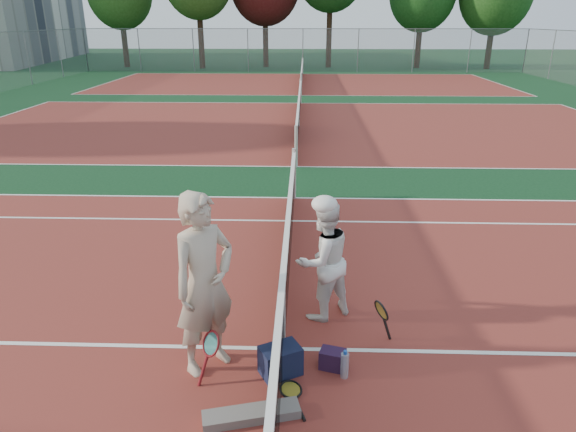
{
  "coord_description": "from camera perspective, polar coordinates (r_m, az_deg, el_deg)",
  "views": [
    {
      "loc": [
        0.22,
        -5.09,
        3.65
      ],
      "look_at": [
        0.0,
        1.66,
        1.05
      ],
      "focal_mm": 32.0,
      "sensor_mm": 36.0,
      "label": 1
    }
  ],
  "objects": [
    {
      "name": "ground",
      "position": [
        6.27,
        -0.52,
        -14.56
      ],
      "size": [
        130.0,
        130.0,
        0.0
      ],
      "primitive_type": "plane",
      "color": "black",
      "rests_on": "ground"
    },
    {
      "name": "court_main",
      "position": [
        6.27,
        -0.52,
        -14.54
      ],
      "size": [
        23.77,
        10.97,
        0.01
      ],
      "primitive_type": "cube",
      "color": "maroon",
      "rests_on": "ground"
    },
    {
      "name": "court_far_a",
      "position": [
        18.95,
        1.21,
        9.95
      ],
      "size": [
        23.77,
        10.97,
        0.01
      ],
      "primitive_type": "cube",
      "color": "maroon",
      "rests_on": "ground"
    },
    {
      "name": "court_far_b",
      "position": [
        32.3,
        1.55,
        14.57
      ],
      "size": [
        23.77,
        10.97,
        0.01
      ],
      "primitive_type": "cube",
      "color": "maroon",
      "rests_on": "ground"
    },
    {
      "name": "net_main",
      "position": [
        5.99,
        -0.54,
        -10.59
      ],
      "size": [
        0.1,
        10.98,
        1.02
      ],
      "primitive_type": null,
      "color": "black",
      "rests_on": "ground"
    },
    {
      "name": "net_far_a",
      "position": [
        18.86,
        1.22,
        11.46
      ],
      "size": [
        0.1,
        10.98,
        1.02
      ],
      "primitive_type": null,
      "color": "black",
      "rests_on": "ground"
    },
    {
      "name": "net_far_b",
      "position": [
        32.25,
        1.55,
        15.46
      ],
      "size": [
        0.1,
        10.98,
        1.02
      ],
      "primitive_type": null,
      "color": "black",
      "rests_on": "ground"
    },
    {
      "name": "fence_back",
      "position": [
        39.15,
        1.66,
        17.9
      ],
      "size": [
        32.0,
        0.06,
        3.0
      ],
      "primitive_type": null,
      "color": "slate",
      "rests_on": "ground"
    },
    {
      "name": "player_a",
      "position": [
        5.56,
        -9.27,
        -7.46
      ],
      "size": [
        0.87,
        0.88,
        2.05
      ],
      "primitive_type": "imported",
      "rotation": [
        0.0,
        0.0,
        0.82
      ],
      "color": "#BFAC94",
      "rests_on": "ground"
    },
    {
      "name": "player_b",
      "position": [
        6.53,
        3.92,
        -4.94
      ],
      "size": [
        0.98,
        0.93,
        1.59
      ],
      "primitive_type": "imported",
      "rotation": [
        0.0,
        0.0,
        3.74
      ],
      "color": "white",
      "rests_on": "ground"
    },
    {
      "name": "racket_red",
      "position": [
        5.75,
        -8.47,
        -15.12
      ],
      "size": [
        0.38,
        0.39,
        0.56
      ],
      "primitive_type": null,
      "rotation": [
        0.0,
        0.0,
        0.85
      ],
      "color": "maroon",
      "rests_on": "ground"
    },
    {
      "name": "racket_black_held",
      "position": [
        6.31,
        10.24,
        -11.54
      ],
      "size": [
        0.34,
        0.35,
        0.57
      ],
      "primitive_type": null,
      "rotation": [
        0.0,
        0.0,
        3.64
      ],
      "color": "black",
      "rests_on": "ground"
    },
    {
      "name": "racket_spare",
      "position": [
        5.69,
        0.3,
        -18.72
      ],
      "size": [
        0.45,
        0.65,
        0.03
      ],
      "primitive_type": null,
      "rotation": [
        0.0,
        0.0,
        1.89
      ],
      "color": "black",
      "rests_on": "ground"
    },
    {
      "name": "sports_bag_navy",
      "position": [
        5.81,
        -0.85,
        -15.77
      ],
      "size": [
        0.51,
        0.46,
        0.34
      ],
      "primitive_type": "cube",
      "rotation": [
        0.0,
        0.0,
        0.49
      ],
      "color": "#101732",
      "rests_on": "ground"
    },
    {
      "name": "sports_bag_purple",
      "position": [
        5.95,
        4.98,
        -15.58
      ],
      "size": [
        0.32,
        0.26,
        0.22
      ],
      "primitive_type": "cube",
      "rotation": [
        0.0,
        0.0,
        -0.28
      ],
      "color": "#24112D",
      "rests_on": "ground"
    },
    {
      "name": "net_cover_canvas",
      "position": [
        5.37,
        -4.08,
        -21.15
      ],
      "size": [
        0.98,
        0.45,
        0.1
      ],
      "primitive_type": "cube",
      "rotation": [
        0.0,
        0.0,
        0.25
      ],
      "color": "#645E5A",
      "rests_on": "ground"
    },
    {
      "name": "water_bottle",
      "position": [
        5.81,
        6.31,
        -16.19
      ],
      "size": [
        0.09,
        0.09,
        0.3
      ],
      "primitive_type": "cylinder",
      "color": "silver",
      "rests_on": "ground"
    }
  ]
}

